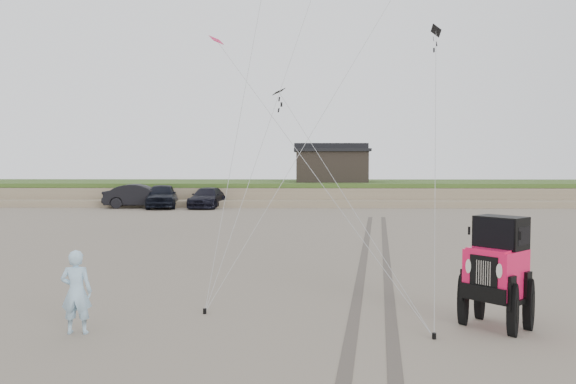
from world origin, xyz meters
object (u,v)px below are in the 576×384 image
(truck_b, at_px, (141,196))
(jeep, at_px, (496,284))
(truck_c, at_px, (207,198))
(truck_a, at_px, (162,196))
(cabin, at_px, (331,164))
(man, at_px, (76,292))

(truck_b, relative_size, jeep, 1.09)
(truck_c, bearing_deg, truck_a, -171.68)
(cabin, xyz_separation_m, truck_c, (-9.68, -6.93, -2.49))
(jeep, relative_size, man, 2.94)
(truck_a, xyz_separation_m, truck_b, (-1.56, -0.11, -0.02))
(jeep, height_order, man, jeep)
(man, bearing_deg, truck_b, -80.08)
(jeep, distance_m, man, 8.44)
(truck_b, height_order, man, truck_b)
(truck_a, bearing_deg, truck_c, -6.41)
(truck_b, relative_size, man, 3.20)
(jeep, xyz_separation_m, man, (-8.42, -0.57, -0.08))
(truck_a, height_order, jeep, jeep)
(cabin, height_order, truck_a, cabin)
(jeep, bearing_deg, cabin, 139.47)
(cabin, distance_m, truck_c, 12.16)
(truck_b, xyz_separation_m, jeep, (15.94, -30.25, 0.04))
(truck_c, xyz_separation_m, man, (2.58, -31.14, 0.09))
(truck_c, bearing_deg, man, -80.69)
(truck_a, bearing_deg, man, -89.23)
(cabin, xyz_separation_m, truck_b, (-14.63, -7.26, -2.36))
(truck_b, bearing_deg, jeep, -156.72)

